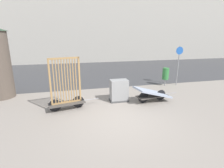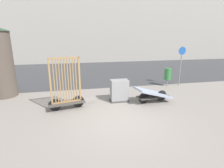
# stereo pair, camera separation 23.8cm
# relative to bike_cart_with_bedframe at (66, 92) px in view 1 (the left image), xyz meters

# --- Properties ---
(ground_plane) EXTENTS (60.00, 60.00, 0.00)m
(ground_plane) POSITION_rel_bike_cart_with_bedframe_xyz_m (2.01, -1.52, -0.81)
(ground_plane) COLOR gray
(road_strip) EXTENTS (56.00, 10.82, 0.01)m
(road_strip) POSITION_rel_bike_cart_with_bedframe_xyz_m (2.01, 8.20, -0.80)
(road_strip) COLOR #424244
(road_strip) RESTS_ON ground_plane
(building_facade) EXTENTS (48.00, 4.00, 11.05)m
(building_facade) POSITION_rel_bike_cart_with_bedframe_xyz_m (2.01, 15.61, 4.72)
(building_facade) COLOR #B2ADA3
(building_facade) RESTS_ON ground_plane
(bike_cart_with_bedframe) EXTENTS (2.25, 0.88, 2.27)m
(bike_cart_with_bedframe) POSITION_rel_bike_cart_with_bedframe_xyz_m (0.00, 0.00, 0.00)
(bike_cart_with_bedframe) COLOR #4C4742
(bike_cart_with_bedframe) RESTS_ON ground_plane
(bike_cart_with_mattress) EXTENTS (2.39, 1.14, 0.77)m
(bike_cart_with_mattress) POSITION_rel_bike_cart_with_bedframe_xyz_m (4.03, -0.00, -0.39)
(bike_cart_with_mattress) COLOR #4C4742
(bike_cart_with_mattress) RESTS_ON ground_plane
(utility_cabinet) EXTENTS (0.90, 0.57, 1.07)m
(utility_cabinet) POSITION_rel_bike_cart_with_bedframe_xyz_m (2.47, 0.47, -0.31)
(utility_cabinet) COLOR #4C4C4C
(utility_cabinet) RESTS_ON ground_plane
(trash_bin) EXTENTS (0.40, 0.40, 1.15)m
(trash_bin) POSITION_rel_bike_cart_with_bedframe_xyz_m (6.11, 2.44, -0.03)
(trash_bin) COLOR gray
(trash_bin) RESTS_ON ground_plane
(sign_post) EXTENTS (0.48, 0.06, 2.51)m
(sign_post) POSITION_rel_bike_cart_with_bedframe_xyz_m (6.95, 2.43, 0.77)
(sign_post) COLOR gray
(sign_post) RESTS_ON ground_plane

